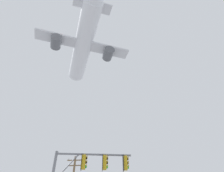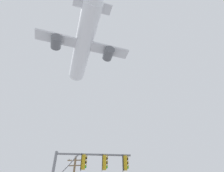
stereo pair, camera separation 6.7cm
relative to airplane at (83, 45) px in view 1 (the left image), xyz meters
name	(u,v)px [view 1 (the left image)]	position (x,y,z in m)	size (l,w,h in m)	color
airplane	(83,45)	(0.00, 0.00, 0.00)	(19.27, 24.96, 7.03)	white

